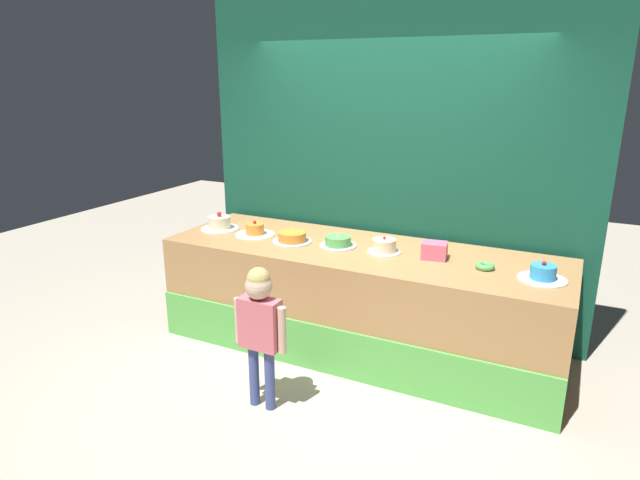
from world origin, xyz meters
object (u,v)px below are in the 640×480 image
object	(u,v)px
cake_left	(255,231)
cake_center_right	(338,242)
pink_box	(434,250)
cake_far_left	(220,223)
donut	(485,266)
cake_right	(384,246)
child_figure	(260,319)
cake_center_left	(292,237)
cake_far_right	(543,274)

from	to	relation	value
cake_left	cake_center_right	xyz separation A→B (m)	(0.78, 0.03, -0.00)
pink_box	cake_far_left	world-z (taller)	cake_far_left
donut	cake_left	distance (m)	1.96
cake_far_left	cake_right	size ratio (longest dim) A/B	1.32
donut	cake_center_right	world-z (taller)	cake_center_right
child_figure	donut	size ratio (longest dim) A/B	7.41
cake_far_left	cake_center_right	world-z (taller)	cake_far_left
pink_box	cake_center_right	world-z (taller)	pink_box
child_figure	cake_right	world-z (taller)	child_figure
donut	cake_center_left	xyz separation A→B (m)	(-1.57, -0.04, 0.02)
pink_box	cake_right	world-z (taller)	cake_right
donut	cake_far_left	bearing A→B (deg)	179.61
cake_center_right	cake_far_right	xyz separation A→B (m)	(1.57, -0.07, 0.01)
cake_left	cake_far_left	bearing A→B (deg)	176.76
cake_far_left	cake_right	distance (m)	1.57
cake_left	pink_box	bearing A→B (deg)	2.79
donut	cake_left	world-z (taller)	cake_left
cake_far_left	cake_right	xyz separation A→B (m)	(1.57, 0.02, -0.00)
child_figure	cake_left	bearing A→B (deg)	124.06
child_figure	pink_box	size ratio (longest dim) A/B	5.49
cake_center_right	cake_far_left	bearing A→B (deg)	-179.64
cake_left	cake_right	size ratio (longest dim) A/B	1.32
cake_far_right	cake_left	bearing A→B (deg)	178.97
cake_far_left	cake_far_right	size ratio (longest dim) A/B	1.06
cake_far_right	cake_center_right	bearing A→B (deg)	177.37
child_figure	pink_box	distance (m)	1.45
pink_box	cake_right	xyz separation A→B (m)	(-0.39, -0.03, -0.01)
cake_center_right	cake_right	size ratio (longest dim) A/B	1.16
cake_far_left	cake_center_right	distance (m)	1.18
cake_center_right	cake_far_right	world-z (taller)	cake_far_right
child_figure	donut	xyz separation A→B (m)	(1.24, 1.07, 0.23)
child_figure	cake_left	distance (m)	1.30
donut	child_figure	bearing A→B (deg)	-139.37
donut	cake_far_right	world-z (taller)	cake_far_right
pink_box	cake_center_left	world-z (taller)	cake_center_left
child_figure	cake_far_right	world-z (taller)	child_figure
cake_left	cake_center_right	size ratio (longest dim) A/B	1.13
pink_box	cake_left	xyz separation A→B (m)	(-1.57, -0.08, -0.02)
cake_center_left	cake_center_right	distance (m)	0.40
pink_box	cake_center_right	bearing A→B (deg)	-176.59
pink_box	donut	bearing A→B (deg)	-10.14
donut	cake_center_left	size ratio (longest dim) A/B	0.42
cake_far_left	pink_box	bearing A→B (deg)	1.58
child_figure	pink_box	xyz separation A→B (m)	(0.85, 1.14, 0.27)
child_figure	cake_far_left	bearing A→B (deg)	135.69
cake_center_left	cake_far_right	bearing A→B (deg)	-0.21
child_figure	cake_left	xyz separation A→B (m)	(-0.72, 1.06, 0.25)
child_figure	cake_center_right	size ratio (longest dim) A/B	3.35
pink_box	cake_far_right	xyz separation A→B (m)	(0.78, -0.12, -0.02)
cake_right	donut	bearing A→B (deg)	-2.80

